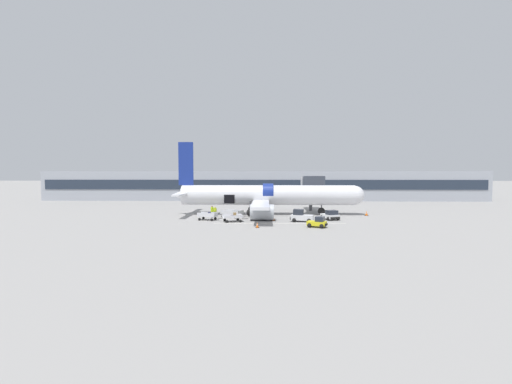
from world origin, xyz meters
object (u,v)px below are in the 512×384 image
(baggage_tug_rear, at_px, (301,216))
(ground_crew_loader_a, at_px, (253,211))
(baggage_tug_mid, at_px, (318,223))
(baggage_cart_queued, at_px, (233,218))
(ground_crew_loader_b, at_px, (215,211))
(baggage_cart_loading, at_px, (232,214))
(baggage_cart_empty, at_px, (208,216))
(ground_crew_supervisor, at_px, (212,211))
(ground_crew_driver, at_px, (256,213))
(airplane, at_px, (265,196))
(baggage_tug_lead, at_px, (330,215))

(baggage_tug_rear, xyz_separation_m, ground_crew_loader_a, (-7.02, 4.73, 0.21))
(baggage_tug_mid, distance_m, ground_crew_loader_a, 12.94)
(baggage_cart_queued, height_order, ground_crew_loader_b, ground_crew_loader_b)
(baggage_cart_loading, relative_size, baggage_cart_empty, 1.12)
(baggage_cart_empty, height_order, ground_crew_supervisor, ground_crew_supervisor)
(baggage_cart_empty, relative_size, ground_crew_driver, 2.31)
(ground_crew_loader_a, distance_m, ground_crew_supervisor, 6.25)
(ground_crew_loader_b, bearing_deg, ground_crew_loader_a, -4.15)
(airplane, relative_size, ground_crew_loader_b, 19.25)
(baggage_cart_queued, height_order, ground_crew_supervisor, ground_crew_supervisor)
(airplane, relative_size, baggage_tug_mid, 11.70)
(baggage_tug_mid, xyz_separation_m, baggage_cart_loading, (-11.67, 9.29, 0.01))
(baggage_cart_queued, bearing_deg, ground_crew_supervisor, 129.80)
(baggage_tug_rear, relative_size, baggage_cart_queued, 0.90)
(baggage_tug_lead, relative_size, ground_crew_loader_a, 1.81)
(baggage_tug_mid, bearing_deg, baggage_tug_rear, 107.51)
(ground_crew_driver, bearing_deg, baggage_tug_mid, -47.44)
(baggage_tug_mid, xyz_separation_m, ground_crew_loader_b, (-14.51, 10.11, 0.28))
(ground_crew_driver, bearing_deg, baggage_cart_queued, -128.68)
(baggage_cart_loading, distance_m, ground_crew_loader_b, 2.97)
(baggage_tug_rear, distance_m, baggage_cart_loading, 11.01)
(baggage_cart_queued, bearing_deg, baggage_tug_mid, -22.97)
(baggage_cart_loading, relative_size, baggage_cart_queued, 1.10)
(airplane, xyz_separation_m, ground_crew_loader_a, (-1.93, -3.35, -2.10))
(baggage_tug_mid, bearing_deg, ground_crew_loader_b, 145.14)
(baggage_cart_loading, distance_m, ground_crew_driver, 3.76)
(baggage_tug_mid, relative_size, baggage_cart_queued, 0.72)
(ground_crew_loader_a, height_order, ground_crew_driver, ground_crew_loader_a)
(ground_crew_loader_b, height_order, ground_crew_supervisor, ground_crew_supervisor)
(baggage_tug_mid, xyz_separation_m, ground_crew_supervisor, (-14.80, 9.12, 0.39))
(baggage_cart_empty, bearing_deg, baggage_cart_queued, -20.26)
(baggage_tug_lead, xyz_separation_m, ground_crew_supervisor, (-17.76, 1.98, 0.35))
(baggage_tug_rear, xyz_separation_m, ground_crew_loader_b, (-12.95, 5.16, 0.12))
(airplane, bearing_deg, ground_crew_loader_b, -159.63)
(airplane, xyz_separation_m, baggage_cart_queued, (-4.49, -8.31, -2.51))
(baggage_cart_loading, bearing_deg, ground_crew_supervisor, -176.94)
(baggage_cart_empty, bearing_deg, baggage_tug_rear, -5.03)
(airplane, distance_m, ground_crew_loader_a, 4.40)
(ground_crew_supervisor, bearing_deg, ground_crew_loader_a, 5.08)
(baggage_tug_lead, xyz_separation_m, baggage_tug_rear, (-4.52, -2.20, 0.12))
(baggage_tug_lead, relative_size, baggage_cart_loading, 0.80)
(baggage_cart_loading, distance_m, baggage_cart_queued, 4.60)
(airplane, height_order, ground_crew_driver, airplane)
(ground_crew_loader_b, xyz_separation_m, ground_crew_driver, (6.54, -1.43, -0.03))
(baggage_tug_mid, relative_size, ground_crew_supervisor, 1.46)
(baggage_cart_empty, distance_m, ground_crew_loader_b, 4.02)
(baggage_cart_empty, relative_size, ground_crew_loader_b, 2.24)
(baggage_tug_lead, relative_size, baggage_cart_empty, 0.90)
(airplane, xyz_separation_m, ground_crew_loader_b, (-7.87, -2.92, -2.19))
(baggage_tug_lead, relative_size, baggage_tug_mid, 1.22)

